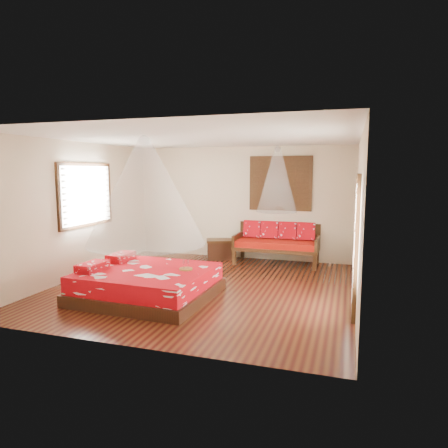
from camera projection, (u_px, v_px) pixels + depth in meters
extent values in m
cube|color=black|center=(204.00, 287.00, 7.64)|extent=(5.50, 5.50, 0.02)
cube|color=silver|center=(203.00, 137.00, 7.27)|extent=(5.50, 5.50, 0.02)
cube|color=beige|center=(79.00, 210.00, 8.28)|extent=(0.02, 5.50, 2.80)
cube|color=beige|center=(359.00, 219.00, 6.63)|extent=(0.02, 5.50, 2.80)
cube|color=beige|center=(242.00, 203.00, 10.06)|extent=(5.50, 0.02, 2.80)
cube|color=beige|center=(124.00, 237.00, 4.85)|extent=(5.50, 0.02, 2.80)
cube|color=black|center=(148.00, 292.00, 6.99)|extent=(2.27, 2.07, 0.20)
cube|color=#A4050E|center=(148.00, 278.00, 6.96)|extent=(2.17, 1.97, 0.30)
cube|color=#A4050E|center=(92.00, 267.00, 6.82)|extent=(0.34, 0.59, 0.15)
cube|color=#A4050E|center=(121.00, 257.00, 7.60)|extent=(0.34, 0.59, 0.15)
cube|color=black|center=(234.00, 256.00, 9.41)|extent=(0.08, 0.08, 0.42)
cube|color=black|center=(315.00, 261.00, 8.85)|extent=(0.08, 0.08, 0.42)
cube|color=black|center=(243.00, 250.00, 10.13)|extent=(0.08, 0.08, 0.42)
cube|color=black|center=(317.00, 254.00, 9.57)|extent=(0.08, 0.08, 0.42)
cube|color=black|center=(276.00, 248.00, 9.47)|extent=(1.98, 0.88, 0.08)
cube|color=#940A05|center=(276.00, 244.00, 9.45)|extent=(1.92, 0.82, 0.14)
cube|color=black|center=(279.00, 234.00, 9.81)|extent=(1.98, 0.06, 0.55)
cube|color=black|center=(238.00, 239.00, 9.73)|extent=(0.06, 0.88, 0.30)
cube|color=black|center=(317.00, 244.00, 9.16)|extent=(0.06, 0.88, 0.30)
cube|color=#A4050E|center=(252.00, 229.00, 9.88)|extent=(0.42, 0.20, 0.43)
cube|color=#A4050E|center=(270.00, 230.00, 9.75)|extent=(0.42, 0.20, 0.43)
cube|color=#A4050E|center=(288.00, 231.00, 9.62)|extent=(0.42, 0.20, 0.43)
cube|color=#A4050E|center=(306.00, 232.00, 9.48)|extent=(0.42, 0.20, 0.43)
cube|color=black|center=(221.00, 250.00, 10.06)|extent=(0.80, 0.69, 0.44)
cube|color=black|center=(221.00, 240.00, 10.03)|extent=(0.85, 0.74, 0.05)
cube|color=black|center=(280.00, 183.00, 9.67)|extent=(1.52, 0.06, 1.32)
cube|color=black|center=(280.00, 183.00, 9.66)|extent=(1.35, 0.04, 1.10)
cube|color=black|center=(86.00, 195.00, 8.42)|extent=(0.08, 1.74, 1.34)
cube|color=silver|center=(88.00, 195.00, 8.41)|extent=(0.04, 1.54, 1.10)
cube|color=black|center=(356.00, 246.00, 6.12)|extent=(0.08, 1.02, 2.16)
cube|color=white|center=(355.00, 240.00, 6.11)|extent=(0.03, 0.82, 1.70)
cylinder|color=brown|center=(186.00, 269.00, 6.90)|extent=(0.23, 0.23, 0.03)
cone|color=white|center=(145.00, 192.00, 6.76)|extent=(2.04, 2.04, 1.80)
cone|color=white|center=(277.00, 180.00, 9.21)|extent=(0.93, 0.93, 1.50)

